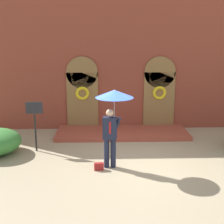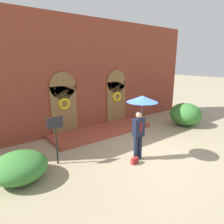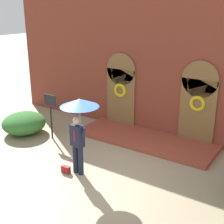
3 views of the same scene
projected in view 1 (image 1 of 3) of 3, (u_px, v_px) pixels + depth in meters
The scene contains 5 objects.
ground_plane at pixel (128, 165), 9.53m from camera, with size 80.00×80.00×0.00m, color tan.
building_facade at pixel (121, 65), 12.92m from camera, with size 14.00×2.30×5.60m.
person_with_umbrella at pixel (113, 105), 8.96m from camera, with size 1.10×1.10×2.36m.
handbag at pixel (99, 166), 9.18m from camera, with size 0.28×0.12×0.22m, color maroon.
sign_post at pixel (35, 118), 10.48m from camera, with size 0.56×0.06×1.72m.
Camera 1 is at (-0.77, -8.85, 3.86)m, focal length 50.00 mm.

